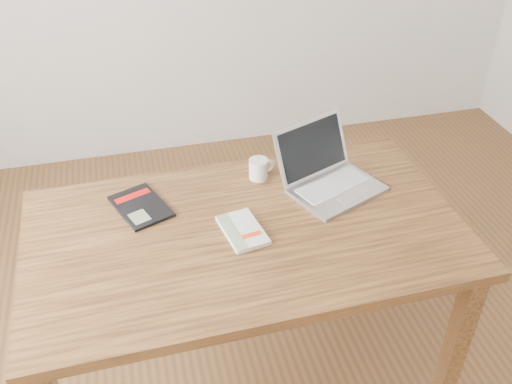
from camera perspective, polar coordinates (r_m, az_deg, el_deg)
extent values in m
cube|color=#513218|center=(1.91, -1.01, -4.15)|extent=(1.47, 0.86, 0.04)
cube|color=#513218|center=(2.18, 19.33, -14.32)|extent=(0.06, 0.06, 0.71)
cube|color=#513218|center=(2.41, -18.73, -8.24)|extent=(0.06, 0.06, 0.71)
cube|color=#513218|center=(2.60, 11.41, -3.11)|extent=(0.06, 0.06, 0.71)
cube|color=silver|center=(1.88, -1.34, -3.86)|extent=(0.15, 0.21, 0.01)
cube|color=white|center=(1.88, -1.34, -3.84)|extent=(0.15, 0.21, 0.02)
cube|color=gray|center=(1.86, -2.45, -3.95)|extent=(0.07, 0.19, 0.00)
cube|color=red|center=(1.85, -0.42, -4.29)|extent=(0.07, 0.03, 0.00)
cube|color=black|center=(2.03, -11.45, -1.40)|extent=(0.22, 0.27, 0.01)
cube|color=#A90F0C|center=(2.07, -12.24, -0.39)|extent=(0.13, 0.08, 0.00)
cube|color=gray|center=(1.97, -11.59, -2.45)|extent=(0.08, 0.08, 0.00)
cube|color=silver|center=(2.08, 8.13, 0.19)|extent=(0.37, 0.32, 0.01)
cube|color=silver|center=(2.09, 7.66, 0.71)|extent=(0.29, 0.21, 0.00)
cube|color=#BCBCC1|center=(2.04, 9.41, -0.49)|extent=(0.11, 0.08, 0.00)
cube|color=silver|center=(2.11, 5.60, 4.39)|extent=(0.32, 0.20, 0.20)
cube|color=black|center=(2.11, 5.68, 4.38)|extent=(0.29, 0.17, 0.17)
cylinder|color=white|center=(2.12, 0.26, 2.32)|extent=(0.07, 0.07, 0.08)
cylinder|color=black|center=(2.10, 0.26, 3.11)|extent=(0.06, 0.06, 0.01)
torus|color=white|center=(2.14, 1.22, 2.64)|extent=(0.05, 0.03, 0.05)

